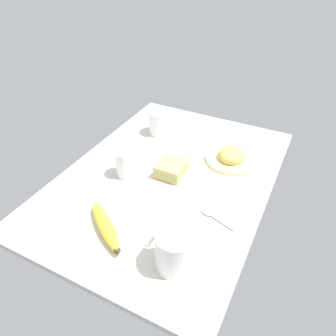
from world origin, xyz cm
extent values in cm
cube|color=beige|center=(0.00, 0.00, 1.00)|extent=(90.00, 64.00, 2.00)
cylinder|color=#EAE58C|center=(17.18, -15.88, 2.60)|extent=(17.55, 17.55, 1.20)
ellipsoid|color=#D8B259|center=(17.18, -15.88, 4.51)|extent=(9.94, 8.94, 5.24)
cylinder|color=white|center=(22.84, 15.43, 6.58)|extent=(8.00, 8.00, 9.16)
cylinder|color=brown|center=(22.84, 15.43, 10.66)|extent=(7.04, 7.04, 0.40)
cylinder|color=white|center=(23.23, 10.00, 7.04)|extent=(3.68, 1.45, 1.20)
cylinder|color=white|center=(-30.43, -17.17, 7.19)|extent=(9.13, 9.13, 10.38)
cylinder|color=tan|center=(-30.43, -17.17, 11.88)|extent=(8.04, 8.04, 0.40)
cylinder|color=white|center=(-30.37, -10.96, 7.71)|extent=(4.12, 1.24, 1.20)
cube|color=tan|center=(1.11, -0.65, 2.80)|extent=(9.58, 8.64, 1.60)
cube|color=#8CB24C|center=(1.11, -0.65, 4.20)|extent=(9.58, 8.64, 1.20)
cube|color=tan|center=(1.11, -0.65, 5.60)|extent=(9.58, 8.64, 1.60)
cylinder|color=silver|center=(-5.74, 12.53, 6.60)|extent=(6.47, 6.47, 9.20)
cylinder|color=white|center=(-5.74, 12.53, 4.92)|extent=(5.82, 5.82, 5.83)
ellipsoid|color=yellow|center=(-28.92, 3.96, 3.93)|extent=(14.53, 18.03, 3.85)
cube|color=#4C3819|center=(-34.34, -3.54, 3.93)|extent=(1.20, 1.20, 1.20)
ellipsoid|color=silver|center=(-10.54, -17.66, 2.40)|extent=(3.44, 4.19, 0.80)
cylinder|color=silver|center=(-12.41, -23.06, 2.35)|extent=(3.21, 7.62, 0.70)
camera|label=1|loc=(-73.30, -37.25, 66.78)|focal=34.05mm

